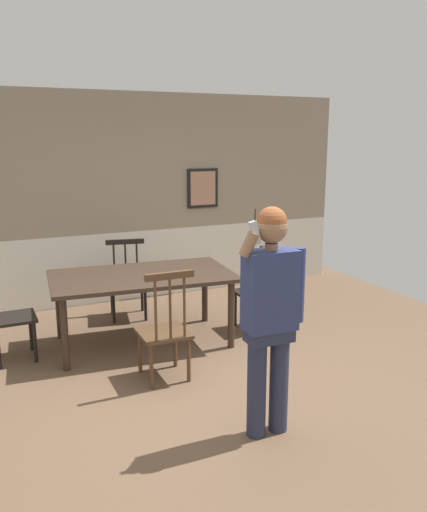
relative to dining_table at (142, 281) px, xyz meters
The scene contains 8 objects.
ground_plane 1.44m from the dining_table, 82.90° to the right, with size 7.27×7.27×0.00m, color brown.
room_back_partition 1.76m from the dining_table, 84.33° to the left, with size 6.61×0.17×2.72m.
dining_table is the anchor object (origin of this frame).
chair_near_window 1.34m from the dining_table, ahead, with size 0.42×0.42×0.92m.
chair_by_doorway 0.94m from the dining_table, 95.14° to the right, with size 0.44×0.44×1.04m.
chair_at_table_head 0.94m from the dining_table, 84.41° to the left, with size 0.55×0.55×0.93m.
chair_opposite_corner 1.34m from the dining_table, behind, with size 0.42×0.42×1.01m.
person_figure 2.11m from the dining_table, 81.46° to the right, with size 0.54×0.22×1.70m.
Camera 1 is at (-1.70, -3.85, 2.16)m, focal length 36.86 mm.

